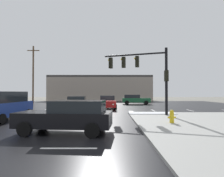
# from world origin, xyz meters

# --- Properties ---
(ground_plane) EXTENTS (120.00, 120.00, 0.00)m
(ground_plane) POSITION_xyz_m (0.00, 0.00, 0.00)
(ground_plane) COLOR slate
(road_asphalt) EXTENTS (44.00, 44.00, 0.02)m
(road_asphalt) POSITION_xyz_m (0.00, 0.00, 0.01)
(road_asphalt) COLOR black
(road_asphalt) RESTS_ON ground_plane
(snow_strip_curbside) EXTENTS (4.00, 1.60, 0.06)m
(snow_strip_curbside) POSITION_xyz_m (5.00, -4.00, 0.17)
(snow_strip_curbside) COLOR white
(snow_strip_curbside) RESTS_ON sidewalk_corner
(lane_markings) EXTENTS (36.15, 36.15, 0.01)m
(lane_markings) POSITION_xyz_m (1.20, -1.38, 0.02)
(lane_markings) COLOR silver
(lane_markings) RESTS_ON road_asphalt
(traffic_signal_mast) EXTENTS (5.23, 1.99, 5.51)m
(traffic_signal_mast) POSITION_xyz_m (4.25, -4.58, 3.97)
(traffic_signal_mast) COLOR black
(traffic_signal_mast) RESTS_ON sidewalk_corner
(fire_hydrant) EXTENTS (0.48, 0.26, 0.79)m
(fire_hydrant) POSITION_xyz_m (5.16, -9.15, 0.54)
(fire_hydrant) COLOR gold
(fire_hydrant) RESTS_ON sidewalk_corner
(strip_building_background) EXTENTS (24.79, 8.00, 6.02)m
(strip_building_background) POSITION_xyz_m (-1.35, 27.48, 3.01)
(strip_building_background) COLOR gray
(strip_building_background) RESTS_ON ground_plane
(sedan_green) EXTENTS (4.64, 2.29, 1.58)m
(sedan_green) POSITION_xyz_m (5.30, 10.41, 0.85)
(sedan_green) COLOR #195933
(sedan_green) RESTS_ON road_asphalt
(sedan_black) EXTENTS (4.65, 2.35, 1.58)m
(sedan_black) POSITION_xyz_m (-0.60, -11.48, 0.85)
(sedan_black) COLOR black
(sedan_black) RESTS_ON road_asphalt
(sedan_tan) EXTENTS (2.29, 4.64, 1.58)m
(sedan_tan) POSITION_xyz_m (-2.01, -1.60, 0.85)
(sedan_tan) COLOR tan
(sedan_tan) RESTS_ON road_asphalt
(suv_blue) EXTENTS (2.41, 4.93, 2.03)m
(suv_blue) POSITION_xyz_m (-6.10, -7.35, 1.09)
(suv_blue) COLOR navy
(suv_blue) RESTS_ON road_asphalt
(sedan_red) EXTENTS (2.17, 4.60, 1.58)m
(sedan_red) POSITION_xyz_m (0.97, 1.93, 0.85)
(sedan_red) COLOR #B21919
(sedan_red) RESTS_ON road_asphalt
(utility_pole_distant) EXTENTS (2.20, 0.28, 10.37)m
(utility_pole_distant) POSITION_xyz_m (-12.76, 13.76, 5.41)
(utility_pole_distant) COLOR brown
(utility_pole_distant) RESTS_ON ground_plane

